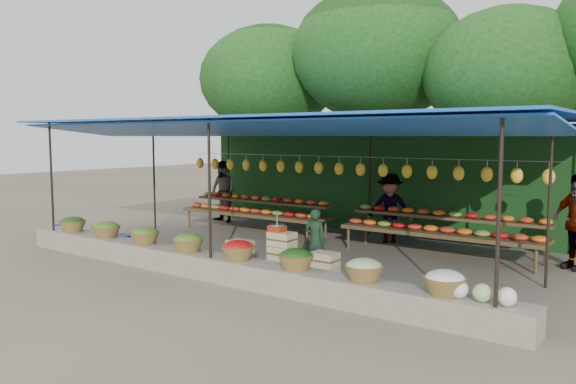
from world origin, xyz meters
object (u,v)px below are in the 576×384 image
Objects in this scene: weighing_scale at (277,227)px; crate_counter at (281,257)px; blue_crate_back at (68,230)px; blue_crate_front at (118,243)px; vendor_seated at (315,240)px.

crate_counter is at bearing 0.00° from weighing_scale.
crate_counter reaches higher than blue_crate_back.
weighing_scale is 4.13m from blue_crate_front.
weighing_scale reaches higher than blue_crate_back.
weighing_scale is at bearing -20.95° from blue_crate_back.
vendor_seated is at bearing -15.93° from blue_crate_back.
crate_counter is 4.16m from blue_crate_front.
vendor_seated is 2.02× the size of blue_crate_front.
blue_crate_back is at bearing 179.80° from crate_counter.
weighing_scale is 6.65m from blue_crate_back.
crate_counter is 7.61× the size of weighing_scale.
vendor_seated reaches higher than weighing_scale.
crate_counter is 2.05× the size of vendor_seated.
vendor_seated is (0.34, 0.62, 0.27)m from crate_counter.
blue_crate_front is (-4.48, -1.01, -0.40)m from vendor_seated.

